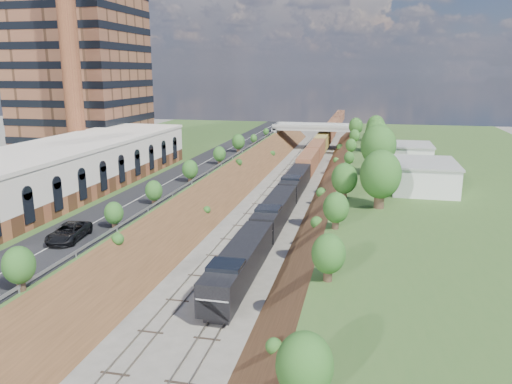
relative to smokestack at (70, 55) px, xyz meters
name	(u,v)px	position (x,y,z in m)	size (l,w,h in m)	color
platform_left	(107,178)	(3.00, 4.00, -22.50)	(44.00, 180.00, 5.00)	#3A5B25
platform_right	(477,197)	(69.00, 4.00, -22.50)	(44.00, 180.00, 5.00)	#3A5B25
embankment_left	(218,197)	(25.00, 4.00, -25.00)	(7.07, 180.00, 7.07)	brown
embankment_right	(340,204)	(47.00, 4.00, -25.00)	(7.07, 180.00, 7.07)	brown
rail_left_track	(263,199)	(33.40, 4.00, -24.91)	(1.58, 180.00, 0.18)	gray
rail_right_track	(291,201)	(38.60, 4.00, -24.91)	(1.58, 180.00, 0.18)	gray
road	(193,169)	(20.50, 4.00, -19.95)	(8.00, 180.00, 0.10)	black
guardrail	(215,167)	(24.60, 3.80, -19.45)	(0.10, 171.00, 0.70)	#99999E
commercial_building	(58,170)	(8.00, -18.00, -16.49)	(14.30, 62.30, 7.00)	brown
highrise_tower	(76,18)	(-8.00, 16.00, 7.88)	(22.00, 22.00, 53.90)	brown
smokestack	(70,55)	(0.00, 0.00, 0.00)	(3.20, 3.20, 40.00)	brown
overpass	(315,132)	(36.00, 66.00, -20.08)	(24.50, 8.30, 7.40)	gray
white_building_near	(423,177)	(59.50, -4.00, -18.00)	(9.00, 12.00, 4.00)	silver
white_building_far	(409,155)	(59.00, 18.00, -18.20)	(8.00, 10.00, 3.60)	silver
tree_right_large	(381,175)	(53.00, -16.00, -15.62)	(5.25, 5.25, 7.61)	#473323
tree_left_crest	(96,223)	(24.20, -36.00, -17.96)	(2.45, 2.45, 3.55)	#473323
freight_train	(322,142)	(38.60, 61.02, -22.24)	(3.26, 200.30, 4.82)	black
suv	(69,232)	(21.23, -36.38, -19.04)	(2.86, 6.21, 1.73)	black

